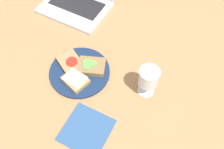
{
  "coord_description": "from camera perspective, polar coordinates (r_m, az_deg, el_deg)",
  "views": [
    {
      "loc": [
        25.87,
        -43.2,
        85.71
      ],
      "look_at": [
        1.63,
        1.48,
        8.0
      ],
      "focal_mm": 40.0,
      "sensor_mm": 36.0,
      "label": 1
    }
  ],
  "objects": [
    {
      "name": "sandwich_with_cheese",
      "position": [
        0.96,
        -8.39,
        -1.23
      ],
      "size": [
        10.83,
        9.6,
        2.54
      ],
      "color": "#A88456",
      "rests_on": "plate"
    },
    {
      "name": "napkin",
      "position": [
        0.89,
        -5.85,
        -12.5
      ],
      "size": [
        16.1,
        16.2,
        0.4
      ],
      "primitive_type": "cube",
      "rotation": [
        0.0,
        0.0,
        0.03
      ],
      "color": "#33598C",
      "rests_on": "wooden_table"
    },
    {
      "name": "sandwich_with_cucumber",
      "position": [
        0.98,
        -4.71,
        1.92
      ],
      "size": [
        12.71,
        11.33,
        2.75
      ],
      "color": "#937047",
      "rests_on": "plate"
    },
    {
      "name": "wine_glass",
      "position": [
        0.88,
        8.33,
        -0.84
      ],
      "size": [
        7.21,
        7.21,
        13.05
      ],
      "color": "white",
      "rests_on": "wooden_table"
    },
    {
      "name": "plate",
      "position": [
        1.0,
        -7.39,
        0.59
      ],
      "size": [
        23.9,
        23.9,
        1.31
      ],
      "primitive_type": "cylinder",
      "color": "navy",
      "rests_on": "wooden_table"
    },
    {
      "name": "sandwich_with_tomato",
      "position": [
        1.01,
        -9.4,
        2.77
      ],
      "size": [
        13.13,
        12.02,
        2.66
      ],
      "color": "#A88456",
      "rests_on": "plate"
    },
    {
      "name": "wooden_table",
      "position": [
        0.98,
        -1.25,
        -2.34
      ],
      "size": [
        140.0,
        140.0,
        3.0
      ],
      "primitive_type": "cube",
      "color": "#B27F51",
      "rests_on": "ground"
    }
  ]
}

